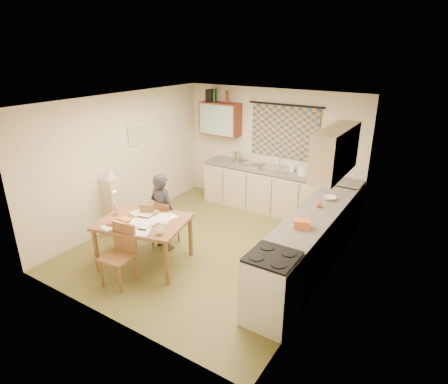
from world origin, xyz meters
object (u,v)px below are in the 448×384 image
Objects in this scene: counter_back at (277,192)px; person at (163,212)px; dining_table at (145,241)px; shelf_stand at (113,205)px; stove at (271,289)px; chair_far at (165,231)px; counter_right at (311,244)px.

person is at bearing -112.64° from counter_back.
shelf_stand is (-1.25, 0.50, 0.15)m from dining_table.
stove reaches higher than chair_far.
shelf_stand reaches higher than dining_table.
counter_back is 1.12× the size of counter_right.
chair_far is at bearing -113.96° from counter_back.
dining_table is at bearing 99.79° from person.
shelf_stand is (-1.17, -0.04, -0.14)m from person.
counter_back is at bearing -110.90° from person.
dining_table is 1.43× the size of shelf_stand.
stove reaches higher than counter_right.
counter_right is 2.49m from chair_far.
stove is at bearing -66.47° from counter_back.
counter_back is at bearing 113.53° from stove.
stove is 3.60m from shelf_stand.
counter_right is 1.93× the size of dining_table.
dining_table is 1.13× the size of person.
stove is at bearing -90.00° from counter_right.
counter_right is at bearing 13.70° from dining_table.
counter_back is 2.20m from counter_right.
counter_back is at bearing -125.08° from chair_far.
counter_back reaches higher than chair_far.
stove is at bearing -18.79° from dining_table.
stove is (-0.00, -1.40, 0.02)m from counter_right.
dining_table is (-2.29, -1.22, -0.07)m from counter_right.
shelf_stand reaches higher than counter_back.
counter_back is 3.28m from shelf_stand.
stove is 2.30m from dining_table.
person reaches higher than chair_far.
counter_back is at bearing 48.39° from shelf_stand.
chair_far is at bearing -165.57° from counter_right.
shelf_stand is (-3.54, -0.72, 0.08)m from counter_right.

